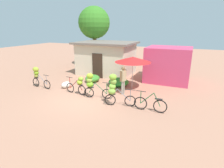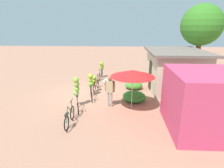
{
  "view_description": "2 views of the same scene",
  "coord_description": "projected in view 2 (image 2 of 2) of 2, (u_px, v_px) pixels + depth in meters",
  "views": [
    {
      "loc": [
        5.46,
        -8.38,
        4.03
      ],
      "look_at": [
        1.21,
        1.16,
        0.72
      ],
      "focal_mm": 29.01,
      "sensor_mm": 36.0,
      "label": 1
    },
    {
      "loc": [
        11.17,
        2.26,
        4.37
      ],
      "look_at": [
        0.33,
        1.69,
        0.88
      ],
      "focal_mm": 29.01,
      "sensor_mm": 36.0,
      "label": 2
    }
  ],
  "objects": [
    {
      "name": "bicycle_leftmost",
      "position": [
        101.0,
        68.0,
        15.7
      ],
      "size": [
        1.7,
        0.47,
        1.43
      ],
      "color": "black",
      "rests_on": "ground"
    },
    {
      "name": "bicycle_center_loaded",
      "position": [
        91.0,
        84.0,
        11.51
      ],
      "size": [
        1.66,
        0.51,
        1.49
      ],
      "color": "black",
      "rests_on": "ground"
    },
    {
      "name": "bicycle_by_shop",
      "position": [
        77.0,
        90.0,
        9.93
      ],
      "size": [
        1.63,
        0.61,
        1.74
      ],
      "color": "black",
      "rests_on": "ground"
    },
    {
      "name": "bicycle_rightmost",
      "position": [
        70.0,
        117.0,
        8.31
      ],
      "size": [
        1.66,
        0.14,
        1.0
      ],
      "color": "black",
      "rests_on": "ground"
    },
    {
      "name": "building_low",
      "position": [
        174.0,
        70.0,
        12.76
      ],
      "size": [
        4.99,
        3.8,
        2.8
      ],
      "color": "beige",
      "rests_on": "ground"
    },
    {
      "name": "shop_pink",
      "position": [
        203.0,
        101.0,
        7.73
      ],
      "size": [
        3.2,
        2.8,
        2.6
      ],
      "primitive_type": "cube",
      "color": "#CE3F66",
      "rests_on": "ground"
    },
    {
      "name": "tree_behind_building",
      "position": [
        201.0,
        26.0,
        14.13
      ],
      "size": [
        3.18,
        3.18,
        6.03
      ],
      "color": "brown",
      "rests_on": "ground"
    },
    {
      "name": "hedge_bush_front_right",
      "position": [
        134.0,
        96.0,
        11.0
      ],
      "size": [
        1.45,
        1.39,
        0.56
      ],
      "primitive_type": "ellipsoid",
      "color": "#2E8E2D",
      "rests_on": "ground"
    },
    {
      "name": "produce_sack",
      "position": [
        107.0,
        82.0,
        14.09
      ],
      "size": [
        0.64,
        0.81,
        0.44
      ],
      "primitive_type": "ellipsoid",
      "rotation": [
        0.0,
        0.0,
        1.24
      ],
      "color": "silver",
      "rests_on": "ground"
    },
    {
      "name": "hedge_bush_front_left",
      "position": [
        134.0,
        85.0,
        13.09
      ],
      "size": [
        1.05,
        1.25,
        0.53
      ],
      "primitive_type": "ellipsoid",
      "color": "#3D842C",
      "rests_on": "ground"
    },
    {
      "name": "bicycle_near_pile",
      "position": [
        95.0,
        82.0,
        12.54
      ],
      "size": [
        1.6,
        0.47,
        1.16
      ],
      "color": "black",
      "rests_on": "ground"
    },
    {
      "name": "market_umbrella",
      "position": [
        133.0,
        73.0,
        9.46
      ],
      "size": [
        2.36,
        2.36,
        2.18
      ],
      "color": "beige",
      "rests_on": "ground"
    },
    {
      "name": "ground_plane",
      "position": [
        87.0,
        95.0,
        12.07
      ],
      "size": [
        60.0,
        60.0,
        0.0
      ],
      "primitive_type": "plane",
      "color": "#AC765C"
    },
    {
      "name": "person_vendor",
      "position": [
        110.0,
        88.0,
        10.0
      ],
      "size": [
        0.31,
        0.56,
        1.75
      ],
      "color": "gray",
      "rests_on": "ground"
    }
  ]
}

